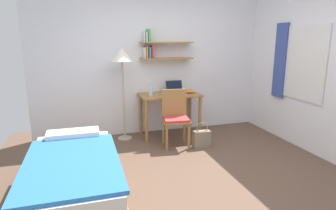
% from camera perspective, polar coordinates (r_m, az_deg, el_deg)
% --- Properties ---
extents(ground_plane, '(5.28, 5.28, 0.00)m').
position_cam_1_polar(ground_plane, '(3.75, 5.81, -14.25)').
color(ground_plane, brown).
extents(wall_back, '(4.40, 0.27, 2.60)m').
position_cam_1_polar(wall_back, '(5.27, -2.37, 8.59)').
color(wall_back, white).
rests_on(wall_back, ground_plane).
extents(wall_right, '(0.10, 4.40, 2.60)m').
position_cam_1_polar(wall_right, '(4.58, 30.22, 6.12)').
color(wall_right, white).
rests_on(wall_right, ground_plane).
extents(bed, '(0.96, 1.87, 0.54)m').
position_cam_1_polar(bed, '(3.40, -18.33, -13.45)').
color(bed, '#9E703D').
rests_on(bed, ground_plane).
extents(desk, '(1.07, 0.58, 0.76)m').
position_cam_1_polar(desk, '(5.11, 0.34, 0.67)').
color(desk, '#9E703D').
rests_on(desk, ground_plane).
extents(desk_chair, '(0.47, 0.44, 0.92)m').
position_cam_1_polar(desk_chair, '(4.65, 1.46, -2.13)').
color(desk_chair, '#9E703D').
rests_on(desk_chair, ground_plane).
extents(standing_lamp, '(0.38, 0.38, 1.58)m').
position_cam_1_polar(standing_lamp, '(4.83, -9.16, 8.91)').
color(standing_lamp, '#B2A893').
rests_on(standing_lamp, ground_plane).
extents(laptop, '(0.31, 0.23, 0.22)m').
position_cam_1_polar(laptop, '(5.18, 1.36, 3.04)').
color(laptop, black).
rests_on(laptop, desk).
extents(water_bottle, '(0.07, 0.07, 0.22)m').
position_cam_1_polar(water_bottle, '(4.93, -3.47, 3.14)').
color(water_bottle, silver).
rests_on(water_bottle, desk).
extents(book_stack, '(0.20, 0.24, 0.05)m').
position_cam_1_polar(book_stack, '(5.22, 4.12, 2.75)').
color(book_stack, purple).
rests_on(book_stack, desk).
extents(handbag, '(0.28, 0.13, 0.42)m').
position_cam_1_polar(handbag, '(4.68, 6.77, -6.63)').
color(handbag, gray).
rests_on(handbag, ground_plane).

